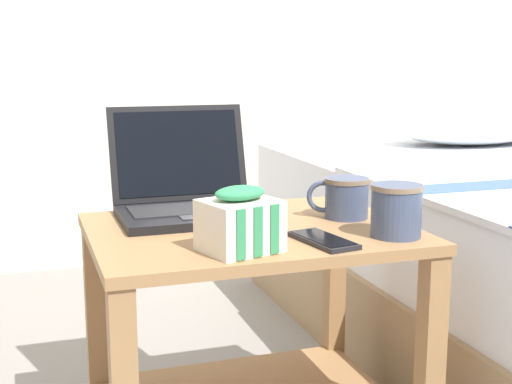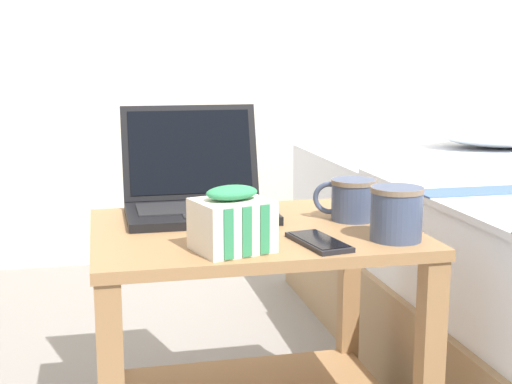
{
  "view_description": "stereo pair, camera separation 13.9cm",
  "coord_description": "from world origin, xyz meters",
  "px_view_note": "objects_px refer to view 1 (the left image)",
  "views": [
    {
      "loc": [
        -0.43,
        -1.33,
        0.87
      ],
      "look_at": [
        0.0,
        -0.04,
        0.6
      ],
      "focal_mm": 50.0,
      "sensor_mm": 36.0,
      "label": 1
    },
    {
      "loc": [
        -0.3,
        -1.37,
        0.87
      ],
      "look_at": [
        0.0,
        -0.04,
        0.6
      ],
      "focal_mm": 50.0,
      "sensor_mm": 36.0,
      "label": 2
    }
  ],
  "objects_px": {
    "cell_phone": "(323,240)",
    "mug_front_left": "(345,195)",
    "laptop": "(189,193)",
    "mug_front_right": "(397,207)",
    "snack_bag": "(240,222)"
  },
  "relations": [
    {
      "from": "cell_phone",
      "to": "mug_front_left",
      "type": "bearing_deg",
      "value": 53.81
    },
    {
      "from": "laptop",
      "to": "mug_front_left",
      "type": "relative_size",
      "value": 2.45
    },
    {
      "from": "laptop",
      "to": "mug_front_right",
      "type": "distance_m",
      "value": 0.46
    },
    {
      "from": "laptop",
      "to": "snack_bag",
      "type": "xyz_separation_m",
      "value": [
        0.02,
        -0.32,
        0.01
      ]
    },
    {
      "from": "snack_bag",
      "to": "cell_phone",
      "type": "bearing_deg",
      "value": 2.0
    },
    {
      "from": "cell_phone",
      "to": "snack_bag",
      "type": "bearing_deg",
      "value": -178.0
    },
    {
      "from": "laptop",
      "to": "snack_bag",
      "type": "distance_m",
      "value": 0.32
    },
    {
      "from": "snack_bag",
      "to": "mug_front_right",
      "type": "bearing_deg",
      "value": 1.31
    },
    {
      "from": "mug_front_left",
      "to": "cell_phone",
      "type": "xyz_separation_m",
      "value": [
        -0.13,
        -0.18,
        -0.04
      ]
    },
    {
      "from": "laptop",
      "to": "cell_phone",
      "type": "distance_m",
      "value": 0.36
    },
    {
      "from": "laptop",
      "to": "mug_front_left",
      "type": "distance_m",
      "value": 0.34
    },
    {
      "from": "mug_front_left",
      "to": "snack_bag",
      "type": "xyz_separation_m",
      "value": [
        -0.29,
        -0.18,
        0.0
      ]
    },
    {
      "from": "mug_front_right",
      "to": "laptop",
      "type": "bearing_deg",
      "value": 137.08
    },
    {
      "from": "laptop",
      "to": "snack_bag",
      "type": "bearing_deg",
      "value": -86.68
    },
    {
      "from": "mug_front_right",
      "to": "mug_front_left",
      "type": "bearing_deg",
      "value": 98.28
    }
  ]
}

